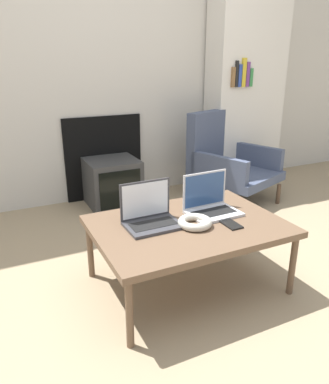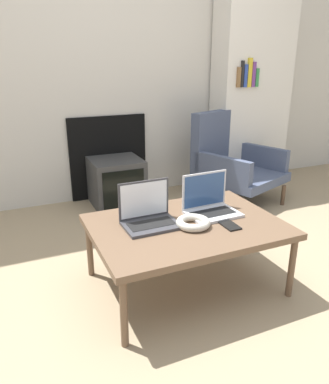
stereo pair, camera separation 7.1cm
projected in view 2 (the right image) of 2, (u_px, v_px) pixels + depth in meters
ground_plane at (207, 309)px, 1.96m from camera, size 14.00×14.00×0.00m
wall_back at (100, 53)px, 3.18m from camera, size 7.00×0.08×2.60m
table at (186, 229)px, 2.06m from camera, size 1.03×0.74×0.39m
laptop_left at (148, 215)px, 2.03m from camera, size 0.30×0.22×0.23m
laptop_right at (210, 204)px, 2.18m from camera, size 0.30×0.22×0.23m
headphones at (193, 223)px, 2.01m from camera, size 0.19×0.19×0.04m
phone at (229, 225)px, 2.02m from camera, size 0.07×0.14×0.01m
tv at (116, 182)px, 3.32m from camera, size 0.44×0.43×0.41m
armchair at (231, 158)px, 3.46m from camera, size 0.84×0.85×0.79m
bookshelf at (251, 95)px, 3.69m from camera, size 0.76×0.32×1.80m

